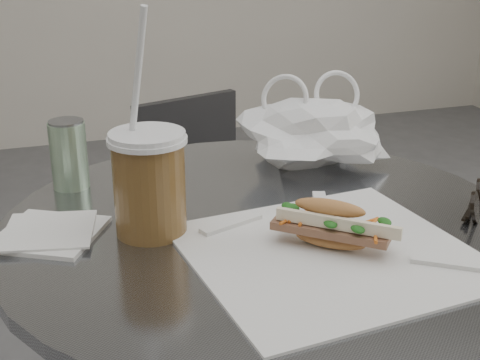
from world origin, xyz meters
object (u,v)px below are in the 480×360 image
object	(u,v)px
sunglasses	(476,202)
drink_can	(69,154)
banh_mi	(330,225)
chair_far	(218,256)
iced_coffee	(149,181)

from	to	relation	value
sunglasses	drink_can	xyz separation A→B (m)	(-0.56, 0.29, 0.04)
banh_mi	drink_can	xyz separation A→B (m)	(-0.30, 0.33, 0.02)
chair_far	banh_mi	world-z (taller)	banh_mi
banh_mi	iced_coffee	bearing A→B (deg)	-168.72
banh_mi	drink_can	world-z (taller)	drink_can
banh_mi	drink_can	bearing A→B (deg)	173.90
sunglasses	drink_can	bearing A→B (deg)	106.38
chair_far	sunglasses	world-z (taller)	sunglasses
iced_coffee	drink_can	bearing A→B (deg)	113.78
sunglasses	drink_can	distance (m)	0.63
banh_mi	chair_far	bearing A→B (deg)	126.01
sunglasses	banh_mi	bearing A→B (deg)	142.27
banh_mi	sunglasses	bearing A→B (deg)	49.25
iced_coffee	drink_can	size ratio (longest dim) A/B	2.78
chair_far	sunglasses	xyz separation A→B (m)	(0.18, -0.75, 0.43)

